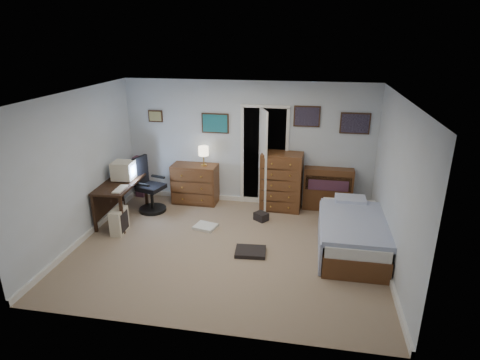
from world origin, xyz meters
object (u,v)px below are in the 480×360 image
at_px(office_chair, 149,190).
at_px(bed, 351,233).
at_px(low_dresser, 195,184).
at_px(tall_dresser, 281,182).
at_px(computer_desk, 116,191).

distance_m(office_chair, bed, 3.92).
relative_size(low_dresser, tall_dresser, 0.79).
bearing_deg(tall_dresser, low_dresser, -177.04).
relative_size(computer_desk, low_dresser, 1.42).
relative_size(low_dresser, bed, 0.48).
height_order(low_dresser, bed, low_dresser).
height_order(computer_desk, low_dresser, low_dresser).
bearing_deg(computer_desk, bed, -8.38).
bearing_deg(office_chair, tall_dresser, 26.99).
relative_size(office_chair, low_dresser, 1.20).
bearing_deg(computer_desk, office_chair, 42.09).
distance_m(office_chair, tall_dresser, 2.63).
height_order(office_chair, low_dresser, office_chair).
bearing_deg(bed, office_chair, 167.24).
bearing_deg(office_chair, computer_desk, -120.33).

